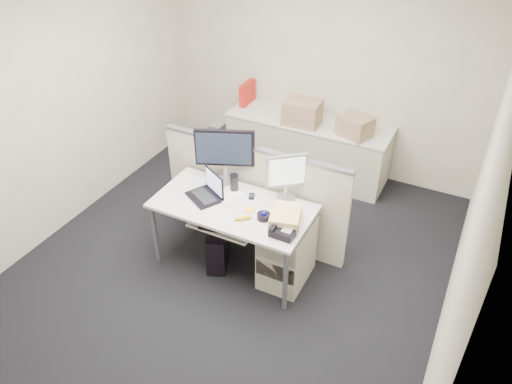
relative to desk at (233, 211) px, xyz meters
The scene contains 28 objects.
floor 0.67m from the desk, ahead, with size 4.00×4.50×0.01m, color black.
wall_back 2.35m from the desk, 90.00° to the left, with size 4.00×0.02×2.70m, color beige.
wall_front 2.35m from the desk, 90.00° to the right, with size 4.00×0.02×2.70m, color beige.
wall_left 2.11m from the desk, behind, with size 0.02×4.50×2.70m, color beige.
wall_right 2.11m from the desk, ahead, with size 0.02×4.50×2.70m, color beige.
desk is the anchor object (origin of this frame).
keyboard_tray 0.19m from the desk, 90.00° to the right, with size 0.62×0.32×0.02m, color silver.
drawer_pedestal 0.65m from the desk, ahead, with size 0.40×0.55×0.65m, color #AAA790.
cubicle_partition 0.46m from the desk, 90.00° to the left, with size 2.00×0.06×1.10m, color #B8B294.
back_counter 1.95m from the desk, 90.00° to the left, with size 2.00×0.60×0.72m, color #AAA790.
monitor_main 0.54m from the desk, 128.00° to the left, with size 0.58×0.22×0.58m, color black.
monitor_small 0.59m from the desk, 38.66° to the left, with size 0.38×0.19×0.47m, color #B7B7BC.
laptop 0.35m from the desk, behind, with size 0.33×0.24×0.24m, color black.
trackball 0.36m from the desk, ahead, with size 0.13×0.13×0.05m, color black.
desk_phone 0.63m from the desk, 16.70° to the right, with size 0.21×0.17×0.07m, color black.
paper_stack 0.18m from the desk, 135.00° to the left, with size 0.20×0.26×0.01m, color white.
sticky_pad 0.19m from the desk, ahead, with size 0.08×0.08×0.01m, color yellow.
travel_mug 0.28m from the desk, 114.44° to the left, with size 0.08×0.08×0.17m, color black.
banana 0.26m from the desk, 37.85° to the right, with size 0.16×0.04×0.04m, color yellow.
cellphone 0.23m from the desk, 63.43° to the left, with size 0.05×0.10×0.01m, color black.
manila_folders 0.56m from the desk, ahead, with size 0.26×0.33×0.12m, color tan.
keyboard 0.23m from the desk, 77.20° to the right, with size 0.48×0.17×0.03m, color black.
pc_tower_desk 0.48m from the desk, 161.57° to the right, with size 0.18×0.45×0.42m, color black.
pc_tower_spare_dark 2.00m from the desk, 122.79° to the left, with size 0.17×0.41×0.39m, color black.
pc_tower_spare_silver 2.46m from the desk, 122.64° to the left, with size 0.17×0.42×0.39m, color #B7B7BC.
cardboard_box_left 1.82m from the desk, 91.58° to the left, with size 0.42×0.32×0.32m, color #A37E5D.
cardboard_box_right 1.92m from the desk, 71.66° to the left, with size 0.36×0.28×0.26m, color #A37E5D.
red_binder 2.23m from the desk, 113.91° to the left, with size 0.08×0.33×0.30m, color #B41B13.
Camera 1 is at (1.88, -3.25, 3.50)m, focal length 35.00 mm.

